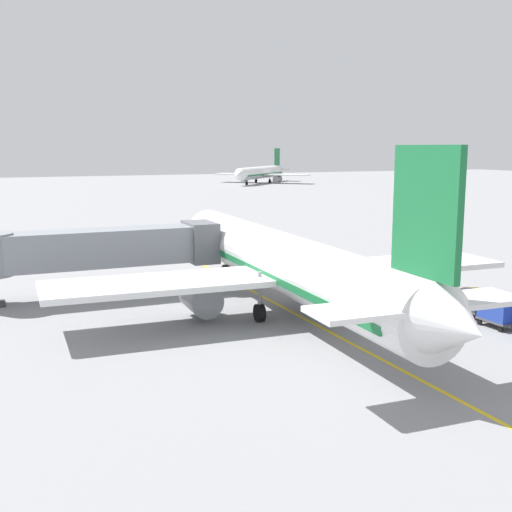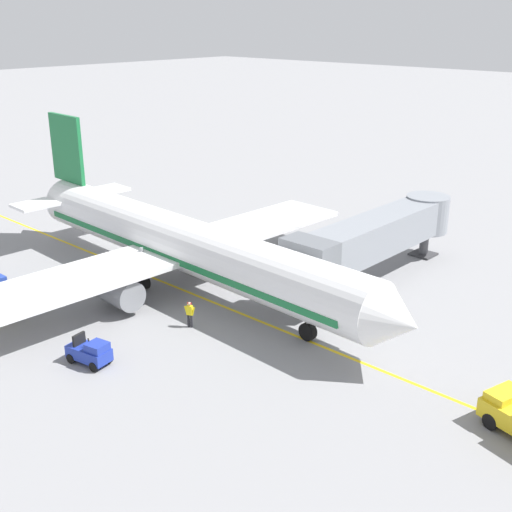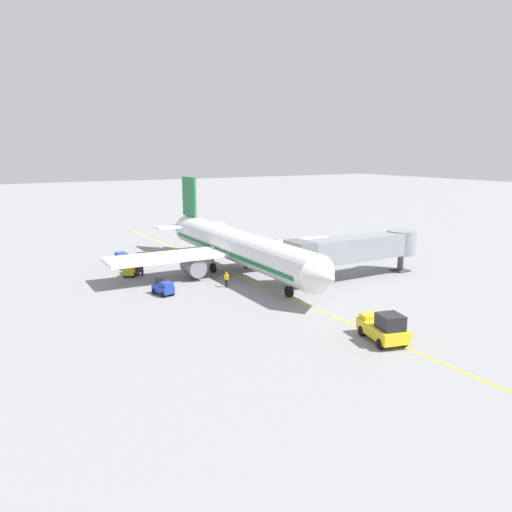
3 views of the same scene
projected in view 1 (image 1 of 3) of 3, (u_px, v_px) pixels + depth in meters
name	position (u px, v px, depth m)	size (l,w,h in m)	color
ground_plane	(278.00, 305.00, 43.06)	(400.00, 400.00, 0.00)	gray
gate_lead_in_line	(278.00, 305.00, 43.06)	(0.24, 80.00, 0.01)	gold
parked_airliner	(283.00, 263.00, 40.82)	(30.16, 37.29, 10.63)	white
jet_bridge	(96.00, 248.00, 45.05)	(17.54, 3.50, 4.98)	gray
pushback_tractor	(185.00, 242.00, 64.27)	(3.24, 4.81, 2.40)	gold
baggage_tug_lead	(474.00, 302.00, 40.97)	(2.22, 2.77, 1.62)	gold
baggage_tug_trailing	(383.00, 275.00, 49.43)	(1.69, 2.68, 1.62)	#1E339E
baggage_cart_front	(471.00, 301.00, 40.16)	(1.35, 2.91, 1.58)	#4C4C51
baggage_cart_second_in_train	(498.00, 312.00, 37.57)	(1.35, 2.91, 1.58)	#4C4C51
ground_crew_wing_walker	(302.00, 278.00, 47.35)	(0.37, 0.70, 1.69)	#232328
distant_taxiing_airliner	(261.00, 173.00, 187.04)	(27.74, 27.76, 10.10)	white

